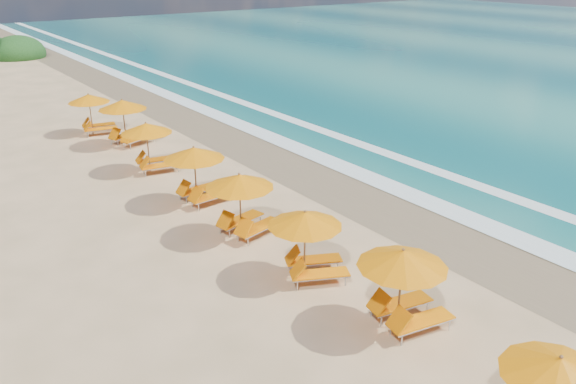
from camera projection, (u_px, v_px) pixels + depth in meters
The scene contains 10 objects.
ground at pixel (288, 223), 20.28m from camera, with size 160.00×160.00×0.00m, color tan.
wet_sand at pixel (369, 197), 22.47m from camera, with size 4.00×160.00×0.01m, color olive.
surf_foam at pixel (416, 182), 23.94m from camera, with size 4.00×160.00×0.01m.
station_2 at pixel (406, 282), 14.12m from camera, with size 2.75×2.63×2.28m.
station_3 at pixel (310, 240), 16.35m from camera, with size 2.90×2.89×2.19m.
station_4 at pixel (244, 200), 18.92m from camera, with size 2.81×2.69×2.32m.
station_5 at pixel (199, 171), 21.52m from camera, with size 2.62×2.44×2.33m.
station_6 at pixel (152, 143), 24.84m from camera, with size 2.73×2.61×2.27m.
station_7 at pixel (127, 119), 28.38m from camera, with size 3.07×3.01×2.41m.
station_8 at pixel (94, 111), 30.30m from camera, with size 2.69×2.59×2.21m.
Camera 1 is at (-10.85, -14.79, 8.72)m, focal length 35.38 mm.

